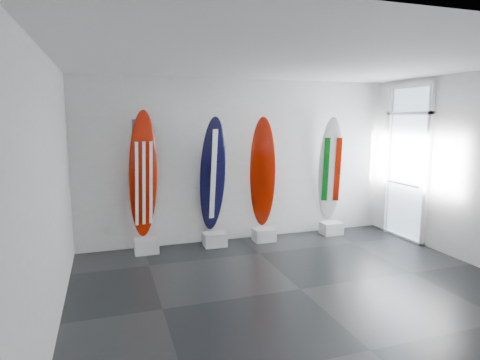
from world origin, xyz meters
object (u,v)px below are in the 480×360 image
object	(u,v)px
surfboard_usa	(143,175)
surfboard_navy	(213,175)
surfboard_italy	(331,170)
surfboard_swiss	(263,173)

from	to	relation	value
surfboard_usa	surfboard_navy	xyz separation A→B (m)	(1.21, 0.00, -0.05)
surfboard_navy	surfboard_italy	distance (m)	2.39
surfboard_usa	surfboard_italy	size ratio (longest dim) A/B	1.04
surfboard_usa	surfboard_swiss	distance (m)	2.17
surfboard_navy	surfboard_swiss	size ratio (longest dim) A/B	1.00
surfboard_usa	surfboard_italy	world-z (taller)	surfboard_usa
surfboard_navy	surfboard_italy	size ratio (longest dim) A/B	1.00
surfboard_swiss	surfboard_italy	size ratio (longest dim) A/B	1.00
surfboard_navy	surfboard_swiss	distance (m)	0.96
surfboard_usa	surfboard_italy	bearing A→B (deg)	-14.60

